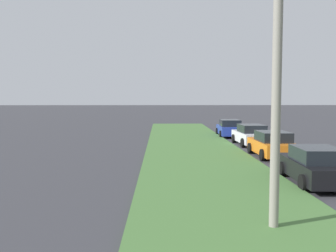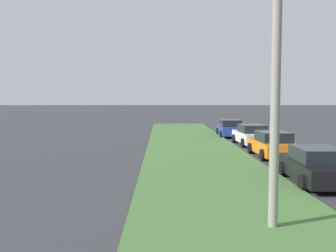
% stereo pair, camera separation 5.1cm
% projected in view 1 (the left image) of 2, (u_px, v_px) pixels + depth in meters
% --- Properties ---
extents(grass_median, '(60.00, 6.00, 0.12)m').
position_uv_depth(grass_median, '(207.00, 172.00, 17.05)').
color(grass_median, '#477238').
rests_on(grass_median, ground).
extents(parked_car_black, '(4.36, 2.14, 1.47)m').
position_uv_depth(parked_car_black, '(316.00, 166.00, 14.96)').
color(parked_car_black, black).
rests_on(parked_car_black, ground).
extents(parked_car_orange, '(4.32, 2.06, 1.47)m').
position_uv_depth(parked_car_orange, '(272.00, 145.00, 21.65)').
color(parked_car_orange, orange).
rests_on(parked_car_orange, ground).
extents(parked_car_white, '(4.36, 2.14, 1.47)m').
position_uv_depth(parked_car_white, '(251.00, 135.00, 27.03)').
color(parked_car_white, silver).
rests_on(parked_car_white, ground).
extents(parked_car_blue, '(4.36, 2.14, 1.47)m').
position_uv_depth(parked_car_blue, '(230.00, 128.00, 32.78)').
color(parked_car_blue, '#23389E').
rests_on(parked_car_blue, ground).
extents(streetlight, '(1.09, 2.81, 7.50)m').
position_uv_depth(streetlight, '(292.00, 57.00, 9.33)').
color(streetlight, gray).
rests_on(streetlight, ground).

